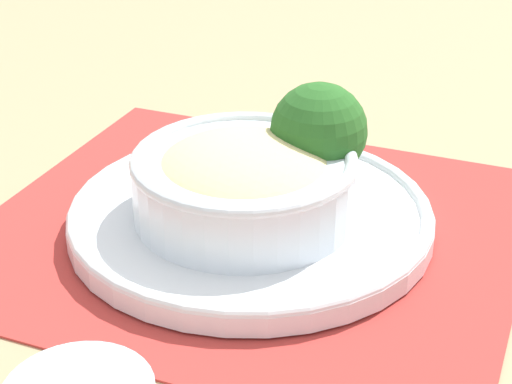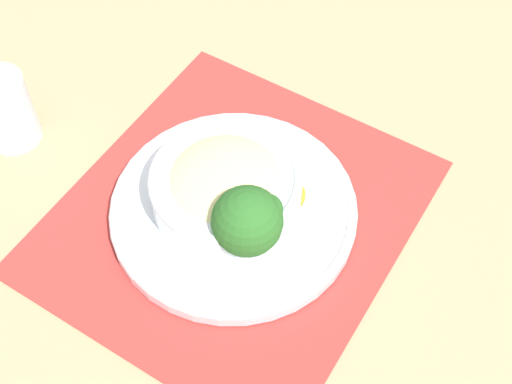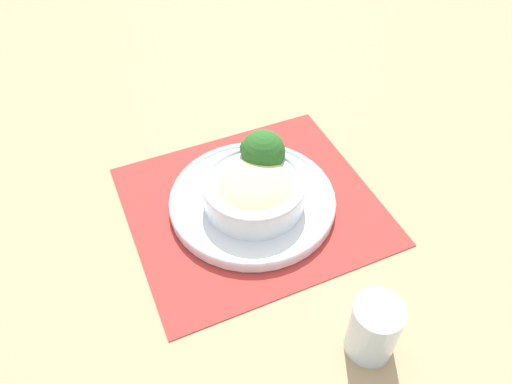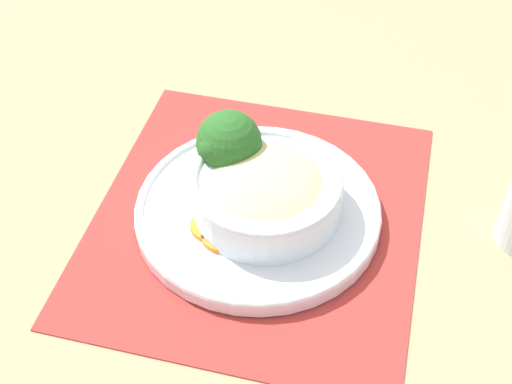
{
  "view_description": "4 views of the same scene",
  "coord_description": "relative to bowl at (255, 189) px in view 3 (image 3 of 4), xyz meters",
  "views": [
    {
      "loc": [
        0.29,
        -0.52,
        0.35
      ],
      "look_at": [
        0.0,
        0.0,
        0.04
      ],
      "focal_mm": 60.0,
      "sensor_mm": 36.0,
      "label": 1
    },
    {
      "loc": [
        0.35,
        0.32,
        0.71
      ],
      "look_at": [
        -0.02,
        0.02,
        0.05
      ],
      "focal_mm": 50.0,
      "sensor_mm": 36.0,
      "label": 2
    },
    {
      "loc": [
        -0.16,
        -0.57,
        0.66
      ],
      "look_at": [
        0.0,
        -0.01,
        0.05
      ],
      "focal_mm": 35.0,
      "sensor_mm": 36.0,
      "label": 3
    },
    {
      "loc": [
        -0.54,
        -0.21,
        0.63
      ],
      "look_at": [
        -0.0,
        0.0,
        0.05
      ],
      "focal_mm": 50.0,
      "sensor_mm": 36.0,
      "label": 4
    }
  ],
  "objects": [
    {
      "name": "broccoli_floret",
      "position": [
        0.03,
        0.06,
        0.03
      ],
      "size": [
        0.08,
        0.08,
        0.1
      ],
      "color": "#84AD5B",
      "rests_on": "plate"
    },
    {
      "name": "carrot_slice_middle",
      "position": [
        -0.06,
        0.03,
        -0.03
      ],
      "size": [
        0.05,
        0.05,
        0.01
      ],
      "color": "orange",
      "rests_on": "plate"
    },
    {
      "name": "carrot_slice_near",
      "position": [
        -0.05,
        0.05,
        -0.03
      ],
      "size": [
        0.05,
        0.05,
        0.01
      ],
      "color": "orange",
      "rests_on": "plate"
    },
    {
      "name": "water_glass",
      "position": [
        0.08,
        -0.29,
        -0.01
      ],
      "size": [
        0.07,
        0.07,
        0.1
      ],
      "color": "silver",
      "rests_on": "ground_plane"
    },
    {
      "name": "bowl",
      "position": [
        0.0,
        0.0,
        0.0
      ],
      "size": [
        0.18,
        0.18,
        0.06
      ],
      "color": "silver",
      "rests_on": "plate"
    },
    {
      "name": "plate",
      "position": [
        -0.0,
        0.01,
        -0.04
      ],
      "size": [
        0.29,
        0.29,
        0.02
      ],
      "color": "silver",
      "rests_on": "placemat"
    },
    {
      "name": "placemat",
      "position": [
        -0.0,
        0.01,
        -0.05
      ],
      "size": [
        0.47,
        0.43,
        0.0
      ],
      "color": "#B2332D",
      "rests_on": "ground_plane"
    },
    {
      "name": "ground_plane",
      "position": [
        -0.0,
        0.01,
        -0.05
      ],
      "size": [
        4.0,
        4.0,
        0.0
      ],
      "primitive_type": "plane",
      "color": "tan"
    }
  ]
}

